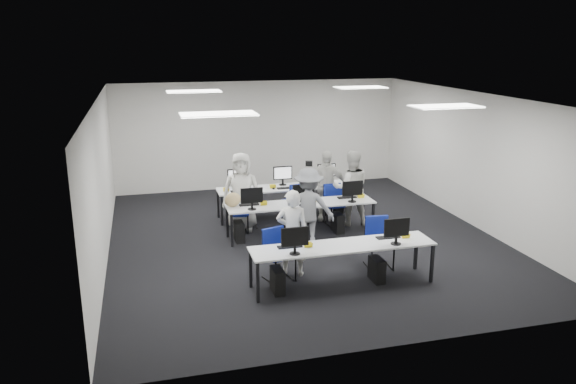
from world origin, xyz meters
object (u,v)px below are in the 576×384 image
object	(u,v)px
chair_7	(334,208)
chair_0	(279,264)
desk_front	(343,248)
chair_3	(298,217)
desk_mid	(301,205)
student_2	(242,192)
chair_6	(295,210)
student_0	(292,233)
chair_2	(240,220)
chair_5	(247,214)
photographer	(308,207)
student_1	(351,188)
student_3	(326,186)
chair_4	(335,212)
chair_1	(379,252)

from	to	relation	value
chair_7	chair_0	bearing A→B (deg)	-105.40
desk_front	chair_3	world-z (taller)	chair_3
desk_mid	chair_3	size ratio (longest dim) A/B	3.87
chair_0	student_2	world-z (taller)	student_2
desk_front	chair_6	bearing A→B (deg)	88.21
student_0	chair_2	bearing A→B (deg)	-57.68
chair_2	chair_3	size ratio (longest dim) A/B	0.98
chair_2	chair_5	distance (m)	0.36
chair_2	student_0	distance (m)	2.66
chair_6	photographer	xyz separation A→B (m)	(-0.12, -1.48, 0.51)
chair_7	student_1	size ratio (longest dim) A/B	0.52
chair_2	photographer	distance (m)	1.80
student_3	desk_front	bearing A→B (deg)	-84.52
chair_3	chair_7	distance (m)	1.06
chair_0	chair_4	distance (m)	3.33
desk_front	student_2	xyz separation A→B (m)	(-1.15, 3.31, 0.19)
desk_front	chair_2	size ratio (longest dim) A/B	3.94
student_3	photographer	xyz separation A→B (m)	(-0.87, -1.51, -0.01)
chair_0	chair_1	size ratio (longest dim) A/B	0.98
student_2	chair_5	bearing A→B (deg)	67.17
desk_mid	chair_5	distance (m)	1.42
chair_1	student_0	xyz separation A→B (m)	(-1.65, 0.08, 0.50)
chair_1	chair_6	distance (m)	3.02
desk_front	chair_7	size ratio (longest dim) A/B	3.61
desk_front	chair_5	size ratio (longest dim) A/B	3.44
chair_5	student_3	bearing A→B (deg)	5.40
desk_mid	student_2	bearing A→B (deg)	148.38
desk_mid	chair_1	bearing A→B (deg)	-65.30
chair_5	chair_6	bearing A→B (deg)	3.68
desk_front	student_0	size ratio (longest dim) A/B	2.01
chair_1	chair_4	xyz separation A→B (m)	(0.05, 2.58, -0.01)
chair_0	chair_7	bearing A→B (deg)	36.91
chair_1	student_1	xyz separation A→B (m)	(0.39, 2.49, 0.56)
photographer	chair_1	bearing A→B (deg)	140.90
desk_front	chair_2	world-z (taller)	chair_2
chair_1	photographer	size ratio (longest dim) A/B	0.58
chair_2	chair_3	bearing A→B (deg)	6.82
chair_0	desk_mid	bearing A→B (deg)	46.40
chair_0	student_3	xyz separation A→B (m)	(1.87, 3.02, 0.54)
chair_5	photographer	size ratio (longest dim) A/B	0.57
chair_6	student_1	xyz separation A→B (m)	(1.21, -0.41, 0.55)
desk_mid	chair_2	bearing A→B (deg)	153.12
student_2	student_3	world-z (taller)	student_2
desk_front	chair_7	xyz separation A→B (m)	(1.06, 3.43, -0.40)
desk_front	chair_5	bearing A→B (deg)	106.10
desk_front	student_3	world-z (taller)	student_3
chair_2	chair_7	size ratio (longest dim) A/B	0.91
chair_6	chair_0	bearing A→B (deg)	-122.01
chair_1	student_3	xyz separation A→B (m)	(-0.07, 2.93, 0.53)
chair_3	chair_5	distance (m)	1.17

